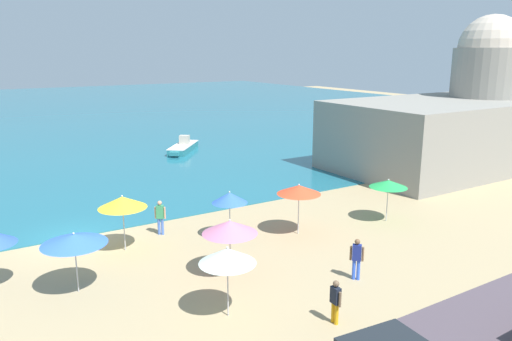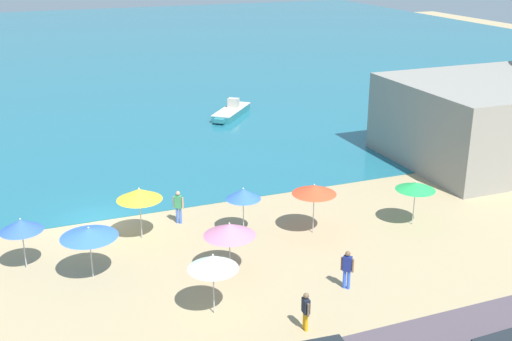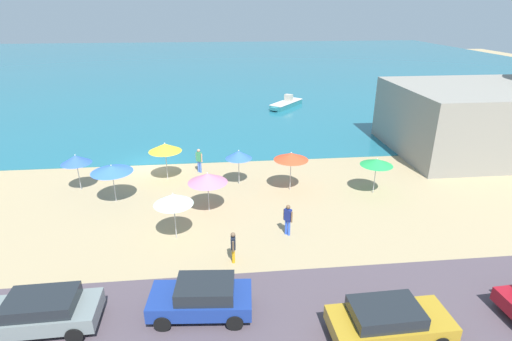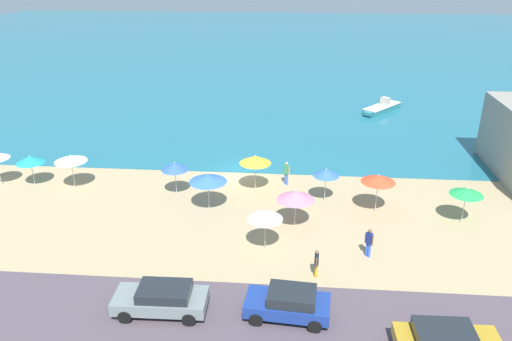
{
  "view_description": "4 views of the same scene",
  "coord_description": "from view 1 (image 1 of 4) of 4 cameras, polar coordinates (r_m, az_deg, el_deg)",
  "views": [
    {
      "loc": [
        -4.68,
        -24.58,
        9.09
      ],
      "look_at": [
        12.28,
        2.42,
        1.42
      ],
      "focal_mm": 35.0,
      "sensor_mm": 36.0,
      "label": 1
    },
    {
      "loc": [
        -3.68,
        -31.62,
        13.96
      ],
      "look_at": [
        8.53,
        -1.07,
        2.05
      ],
      "focal_mm": 45.0,
      "sensor_mm": 36.0,
      "label": 2
    },
    {
      "loc": [
        5.19,
        -28.78,
        11.2
      ],
      "look_at": [
        7.71,
        -4.77,
        1.19
      ],
      "focal_mm": 28.0,
      "sensor_mm": 36.0,
      "label": 3
    },
    {
      "loc": [
        4.42,
        -35.02,
        15.73
      ],
      "look_at": [
        1.75,
        -2.38,
        1.29
      ],
      "focal_mm": 35.0,
      "sensor_mm": 36.0,
      "label": 4
    }
  ],
  "objects": [
    {
      "name": "beach_umbrella_2",
      "position": [
        25.01,
        4.93,
        -2.19
      ],
      "size": [
        2.22,
        2.22,
        2.63
      ],
      "color": "#B2B2B7",
      "rests_on": "ground_plane"
    },
    {
      "name": "beach_umbrella_7",
      "position": [
        17.33,
        -3.29,
        -9.71
      ],
      "size": [
        2.0,
        2.0,
        2.6
      ],
      "color": "#B2B2B7",
      "rests_on": "ground_plane"
    },
    {
      "name": "beach_umbrella_5",
      "position": [
        24.38,
        -3.04,
        -3.12
      ],
      "size": [
        1.76,
        1.76,
        2.44
      ],
      "color": "#B2B2B7",
      "rests_on": "ground_plane"
    },
    {
      "name": "beach_umbrella_9",
      "position": [
        23.63,
        -15.03,
        -3.52
      ],
      "size": [
        2.23,
        2.23,
        2.69
      ],
      "color": "#B2B2B7",
      "rests_on": "ground_plane"
    },
    {
      "name": "beach_umbrella_0",
      "position": [
        27.78,
        14.89,
        -1.47
      ],
      "size": [
        2.04,
        2.04,
        2.38
      ],
      "color": "#B2B2B7",
      "rests_on": "ground_plane"
    },
    {
      "name": "skiff_nearshore",
      "position": [
        46.44,
        -8.32,
        2.63
      ],
      "size": [
        4.52,
        5.04,
        1.41
      ],
      "color": "teal",
      "rests_on": "sea"
    },
    {
      "name": "bather_0",
      "position": [
        25.66,
        -10.89,
        -5.08
      ],
      "size": [
        0.47,
        0.39,
        1.79
      ],
      "color": "#456BC5",
      "rests_on": "ground_plane"
    },
    {
      "name": "harbor_fortress",
      "position": [
        43.41,
        22.02,
        5.53
      ],
      "size": [
        17.58,
        10.64,
        11.97
      ],
      "color": "gray",
      "rests_on": "ground_plane"
    },
    {
      "name": "bather_2",
      "position": [
        17.65,
        9.06,
        -14.36
      ],
      "size": [
        0.24,
        0.57,
        1.58
      ],
      "color": "orange",
      "rests_on": "ground_plane"
    },
    {
      "name": "bather_3",
      "position": [
        20.83,
        11.43,
        -9.65
      ],
      "size": [
        0.42,
        0.44,
        1.75
      ],
      "color": "blue",
      "rests_on": "ground_plane"
    },
    {
      "name": "ground_plane",
      "position": [
        26.62,
        -20.18,
        -7.3
      ],
      "size": [
        160.0,
        160.0,
        0.0
      ],
      "primitive_type": "plane",
      "color": "tan"
    },
    {
      "name": "beach_umbrella_3",
      "position": [
        20.45,
        -3.01,
        -6.48
      ],
      "size": [
        2.29,
        2.29,
        2.44
      ],
      "color": "#B2B2B7",
      "rests_on": "ground_plane"
    },
    {
      "name": "beach_umbrella_8",
      "position": [
        20.2,
        -20.09,
        -7.37
      ],
      "size": [
        2.48,
        2.48,
        2.43
      ],
      "color": "#B2B2B7",
      "rests_on": "ground_plane"
    }
  ]
}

